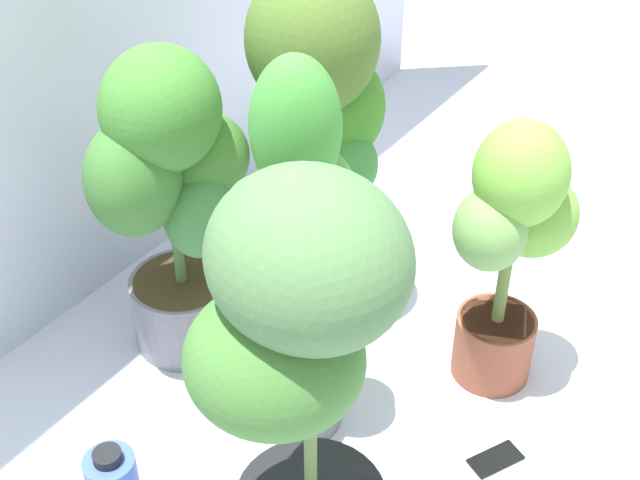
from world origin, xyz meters
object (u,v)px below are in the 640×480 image
object	(u,v)px
potted_plant_front_right	(512,237)
cell_phone	(495,460)
potted_plant_center	(297,244)
potted_plant_back_right	(317,120)
potted_plant_front_left	(300,368)
potted_plant_back_center	(171,189)

from	to	relation	value
potted_plant_front_right	cell_phone	bearing A→B (deg)	-152.68
potted_plant_front_right	potted_plant_center	size ratio (longest dim) A/B	0.76
cell_phone	potted_plant_center	bearing A→B (deg)	-135.70
potted_plant_back_right	potted_plant_front_left	size ratio (longest dim) A/B	1.04
cell_phone	potted_plant_front_right	bearing A→B (deg)	144.33
potted_plant_front_left	potted_plant_center	world-z (taller)	potted_plant_center
potted_plant_back_right	potted_plant_center	distance (m)	0.42
potted_plant_front_left	potted_plant_back_center	bearing A→B (deg)	59.72
potted_plant_back_center	cell_phone	size ratio (longest dim) A/B	4.75
potted_plant_back_right	potted_plant_front_right	distance (m)	0.50
potted_plant_center	potted_plant_back_right	bearing A→B (deg)	29.19
potted_plant_front_left	potted_plant_back_right	bearing A→B (deg)	32.42
potted_plant_back_center	potted_plant_center	size ratio (longest dim) A/B	0.88
potted_plant_back_center	potted_plant_center	distance (m)	0.38
potted_plant_center	cell_phone	world-z (taller)	potted_plant_center
potted_plant_front_right	cell_phone	distance (m)	0.47
potted_plant_front_left	cell_phone	xyz separation A→B (m)	(0.41, -0.20, -0.50)
potted_plant_center	potted_plant_back_center	bearing A→B (deg)	81.90
potted_plant_back_right	potted_plant_back_center	world-z (taller)	potted_plant_back_right
potted_plant_front_right	potted_plant_back_center	bearing A→B (deg)	115.96
potted_plant_front_left	potted_plant_back_center	world-z (taller)	potted_plant_front_left
potted_plant_front_left	cell_phone	distance (m)	0.68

